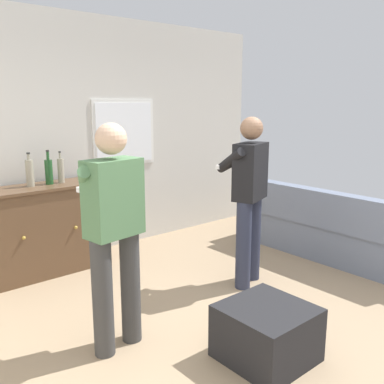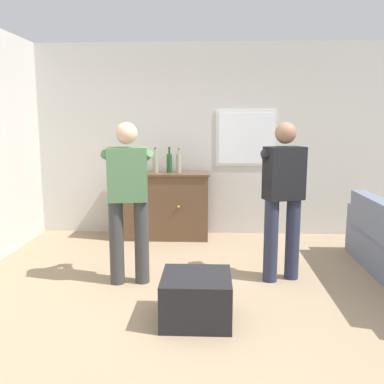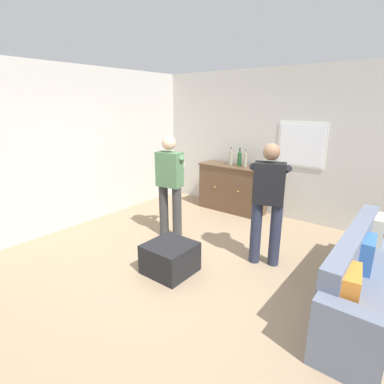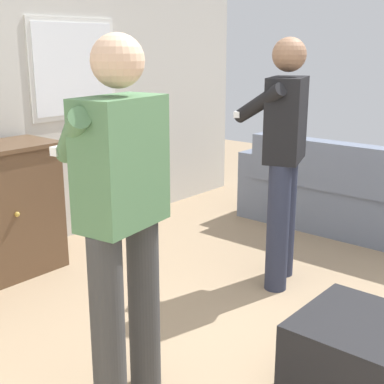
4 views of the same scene
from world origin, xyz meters
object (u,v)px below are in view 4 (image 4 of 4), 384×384
at_px(couch, 371,202).
at_px(person_standing_right, 283,152).
at_px(person_standing_left, 121,212).
at_px(ottoman, 362,360).

distance_m(couch, person_standing_right, 1.40).
relative_size(person_standing_left, person_standing_right, 1.00).
relative_size(couch, person_standing_right, 1.48).
xyz_separation_m(couch, person_standing_right, (-1.26, 0.15, 0.60)).
bearing_deg(person_standing_right, ottoman, -131.35).
bearing_deg(person_standing_right, person_standing_left, -174.33).
bearing_deg(person_standing_left, ottoman, -48.73).
xyz_separation_m(person_standing_left, person_standing_right, (1.60, 0.16, 0.00)).
height_order(ottoman, person_standing_left, person_standing_left).
xyz_separation_m(couch, ottoman, (-2.13, -0.84, -0.13)).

